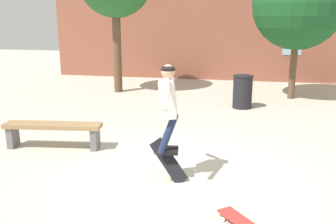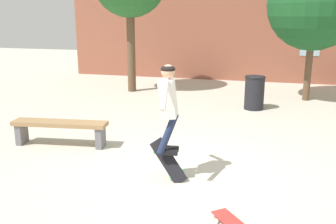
# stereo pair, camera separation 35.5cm
# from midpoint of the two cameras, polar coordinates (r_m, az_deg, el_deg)

# --- Properties ---
(ground_plane) EXTENTS (40.00, 40.00, 0.00)m
(ground_plane) POSITION_cam_midpoint_polar(r_m,az_deg,el_deg) (6.23, 0.63, -9.28)
(ground_plane) COLOR beige
(building_backdrop) EXTENTS (14.57, 0.52, 5.07)m
(building_backdrop) POSITION_cam_midpoint_polar(r_m,az_deg,el_deg) (15.17, 7.58, 12.26)
(building_backdrop) COLOR #93513D
(building_backdrop) RESTS_ON ground_plane
(tree_right) EXTENTS (2.68, 2.68, 4.17)m
(tree_right) POSITION_cam_midpoint_polar(r_m,az_deg,el_deg) (12.01, 18.43, 15.29)
(tree_right) COLOR brown
(tree_right) RESTS_ON ground_plane
(park_bench) EXTENTS (1.92, 0.61, 0.50)m
(park_bench) POSITION_cam_midpoint_polar(r_m,az_deg,el_deg) (7.62, -18.41, -2.60)
(park_bench) COLOR #99754C
(park_bench) RESTS_ON ground_plane
(trash_bin) EXTENTS (0.57, 0.57, 0.92)m
(trash_bin) POSITION_cam_midpoint_polar(r_m,az_deg,el_deg) (10.56, 10.35, 3.17)
(trash_bin) COLOR black
(trash_bin) RESTS_ON ground_plane
(skater) EXTENTS (0.36, 1.15, 1.38)m
(skater) POSITION_cam_midpoint_polar(r_m,az_deg,el_deg) (5.65, -1.79, 1.57)
(skater) COLOR silver
(skateboard_flipping) EXTENTS (0.64, 0.30, 0.70)m
(skateboard_flipping) POSITION_cam_midpoint_polar(r_m,az_deg,el_deg) (5.90, -1.65, -7.54)
(skateboard_flipping) COLOR black
(skateboard_resting) EXTENTS (0.68, 0.75, 0.08)m
(skateboard_resting) POSITION_cam_midpoint_polar(r_m,az_deg,el_deg) (4.78, 9.24, -16.43)
(skateboard_resting) COLOR red
(skateboard_resting) RESTS_ON ground_plane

